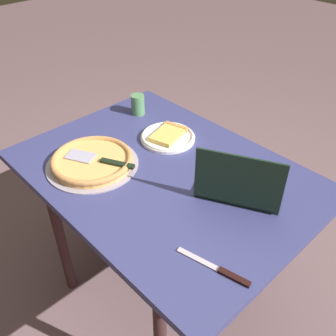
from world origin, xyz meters
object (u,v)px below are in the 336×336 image
Objects in this scene: laptop at (240,185)px; pizza_plate at (168,136)px; dining_table at (164,186)px; table_knife at (220,270)px; pizza_tray at (92,161)px; drink_cup at (138,104)px.

laptop is 1.50× the size of pizza_plate.
dining_table is at bearing 18.96° from laptop.
laptop reaches higher than dining_table.
table_knife is at bearing 155.72° from dining_table.
pizza_plate is 0.37m from pizza_tray.
dining_table is at bearing -24.28° from table_knife.
dining_table is 0.53m from table_knife.
dining_table is 11.86× the size of drink_cup.
laptop is 0.74m from drink_cup.
laptop is 0.98× the size of pizza_tray.
pizza_plate is (0.16, -0.17, 0.10)m from dining_table.
laptop is (-0.30, -0.10, 0.13)m from dining_table.
pizza_plate is 1.01× the size of table_knife.
pizza_tray is at bearing 38.98° from dining_table.
drink_cup reaches higher than pizza_tray.
pizza_plate is 0.65× the size of pizza_tray.
pizza_plate is (0.46, -0.07, -0.03)m from laptop.
drink_cup is at bearing -64.10° from pizza_tray.
table_knife is 1.01m from drink_cup.
laptop is 0.60m from pizza_tray.
table_knife is (-0.48, 0.21, 0.09)m from dining_table.
drink_cup is at bearing -10.88° from pizza_plate.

